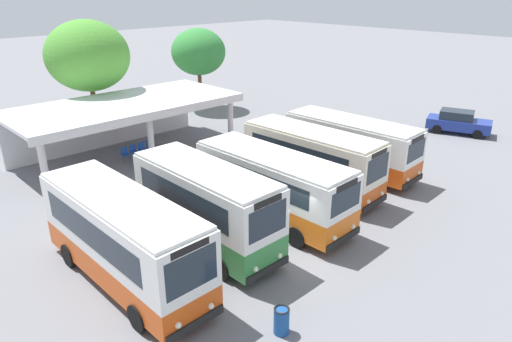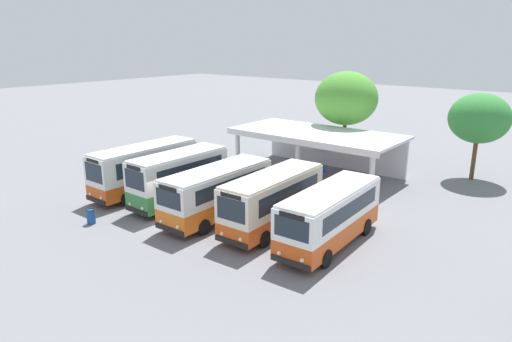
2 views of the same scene
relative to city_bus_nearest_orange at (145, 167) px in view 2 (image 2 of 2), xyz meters
name	(u,v)px [view 2 (image 2 of 2)]	position (x,y,z in m)	size (l,w,h in m)	color
ground_plane	(178,222)	(5.83, -2.31, -1.85)	(180.00, 180.00, 0.00)	slate
city_bus_nearest_orange	(145,167)	(0.00, 0.00, 0.00)	(2.36, 8.03, 3.36)	black
city_bus_second_in_row	(179,176)	(3.57, -0.05, 0.03)	(2.31, 6.99, 3.42)	black
city_bus_middle_cream	(217,191)	(7.14, -0.23, -0.14)	(2.55, 7.85, 3.08)	black
city_bus_fourth_amber	(273,199)	(10.71, 0.51, -0.08)	(2.52, 7.56, 3.21)	black
city_bus_fifth_blue	(330,214)	(14.29, 0.65, -0.16)	(2.58, 7.75, 3.04)	black
terminal_canopy	(321,139)	(6.71, 12.29, 0.84)	(13.30, 6.29, 3.40)	silver
waiting_chair_end_by_column	(303,167)	(6.00, 10.88, -1.33)	(0.45, 0.45, 0.86)	slate
waiting_chair_second_from_end	(310,168)	(6.60, 10.96, -1.33)	(0.45, 0.45, 0.86)	slate
waiting_chair_middle_seat	(317,170)	(7.20, 11.00, -1.33)	(0.45, 0.45, 0.86)	slate
waiting_chair_fourth_seat	(323,171)	(7.79, 11.01, -1.33)	(0.45, 0.45, 0.86)	slate
roadside_tree_behind_canopy	(346,98)	(6.82, 16.03, 3.75)	(5.29, 5.29, 7.86)	brown
roadside_tree_east_of_canopy	(479,118)	(16.97, 17.78, 2.88)	(4.41, 4.41, 6.63)	brown
litter_bin_apron	(91,216)	(2.04, -5.58, -1.40)	(0.49, 0.49, 0.90)	#19478C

